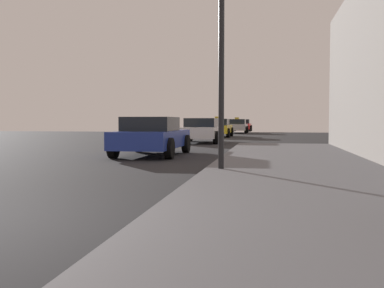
{
  "coord_description": "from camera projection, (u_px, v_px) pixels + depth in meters",
  "views": [
    {
      "loc": [
        3.35,
        -4.05,
        1.16
      ],
      "look_at": [
        2.06,
        3.37,
        0.76
      ],
      "focal_mm": 41.96,
      "sensor_mm": 36.0,
      "label": 1
    }
  ],
  "objects": [
    {
      "name": "car_silver",
      "position": [
        237.0,
        126.0,
        40.96
      ],
      "size": [
        1.95,
        4.47,
        1.43
      ],
      "color": "#B7B7BF",
      "rests_on": "ground_plane"
    },
    {
      "name": "street_lamp",
      "position": [
        221.0,
        31.0,
        9.26
      ],
      "size": [
        0.36,
        0.36,
        4.16
      ],
      "color": "black",
      "rests_on": "sidewalk"
    },
    {
      "name": "sidewalk",
      "position": [
        344.0,
        244.0,
        3.93
      ],
      "size": [
        4.0,
        32.0,
        0.15
      ],
      "primitive_type": "cube",
      "color": "#5B5B60",
      "rests_on": "ground_plane"
    },
    {
      "name": "car_white",
      "position": [
        202.0,
        130.0,
        23.3
      ],
      "size": [
        1.97,
        4.2,
        1.27
      ],
      "color": "white",
      "rests_on": "ground_plane"
    },
    {
      "name": "car_yellow",
      "position": [
        218.0,
        128.0,
        31.5
      ],
      "size": [
        1.94,
        4.38,
        1.43
      ],
      "color": "yellow",
      "rests_on": "ground_plane"
    },
    {
      "name": "car_blue",
      "position": [
        152.0,
        136.0,
        14.81
      ],
      "size": [
        1.97,
        4.24,
        1.27
      ],
      "color": "#233899",
      "rests_on": "ground_plane"
    },
    {
      "name": "car_red",
      "position": [
        242.0,
        125.0,
        47.03
      ],
      "size": [
        1.92,
        4.45,
        1.27
      ],
      "color": "red",
      "rests_on": "ground_plane"
    }
  ]
}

